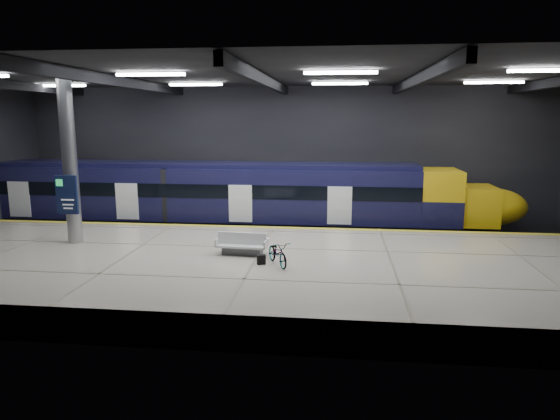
# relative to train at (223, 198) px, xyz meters

# --- Properties ---
(ground) EXTENTS (30.00, 30.00, 0.00)m
(ground) POSITION_rel_train_xyz_m (3.09, -5.50, -2.06)
(ground) COLOR black
(ground) RESTS_ON ground
(room_shell) EXTENTS (30.10, 16.10, 8.05)m
(room_shell) POSITION_rel_train_xyz_m (3.08, -5.49, 3.66)
(room_shell) COLOR black
(room_shell) RESTS_ON ground
(platform) EXTENTS (30.00, 11.00, 1.10)m
(platform) POSITION_rel_train_xyz_m (3.09, -8.00, -1.51)
(platform) COLOR #BEB3A0
(platform) RESTS_ON ground
(safety_strip) EXTENTS (30.00, 0.40, 0.01)m
(safety_strip) POSITION_rel_train_xyz_m (3.09, -2.75, -0.95)
(safety_strip) COLOR gold
(safety_strip) RESTS_ON platform
(rails) EXTENTS (30.00, 1.52, 0.16)m
(rails) POSITION_rel_train_xyz_m (3.09, 0.00, -1.98)
(rails) COLOR gray
(rails) RESTS_ON ground
(train) EXTENTS (29.40, 2.84, 3.79)m
(train) POSITION_rel_train_xyz_m (0.00, 0.00, 0.00)
(train) COLOR black
(train) RESTS_ON ground
(bench) EXTENTS (2.01, 0.94, 0.87)m
(bench) POSITION_rel_train_xyz_m (2.47, -7.58, -0.65)
(bench) COLOR #595B60
(bench) RESTS_ON platform
(bicycle) EXTENTS (1.31, 1.78, 0.89)m
(bicycle) POSITION_rel_train_xyz_m (3.99, -8.79, -0.51)
(bicycle) COLOR #99999E
(bicycle) RESTS_ON platform
(pannier_bag) EXTENTS (0.35, 0.28, 0.35)m
(pannier_bag) POSITION_rel_train_xyz_m (3.39, -8.79, -0.78)
(pannier_bag) COLOR black
(pannier_bag) RESTS_ON platform
(info_column) EXTENTS (0.90, 0.78, 6.90)m
(info_column) POSITION_rel_train_xyz_m (-4.91, -6.52, 2.40)
(info_column) COLOR #9EA0A5
(info_column) RESTS_ON platform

